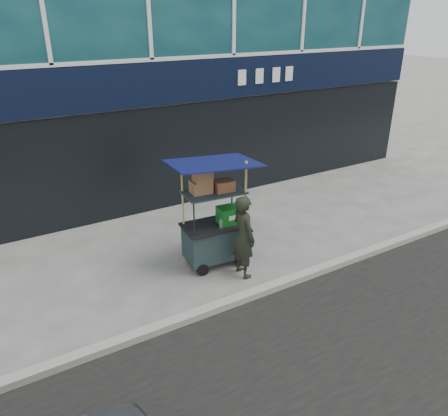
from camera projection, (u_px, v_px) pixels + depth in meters
ground at (252, 289)px, 7.42m from camera, size 80.00×80.00×0.00m
curb at (259, 292)px, 7.23m from camera, size 80.00×0.18×0.12m
vendor_cart at (215, 228)px, 7.93m from camera, size 1.60×1.20×2.04m
vendor_man at (244, 237)px, 7.54m from camera, size 0.36×0.55×1.51m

